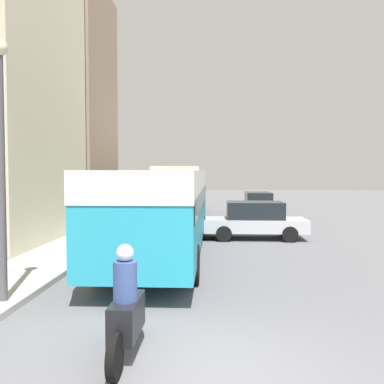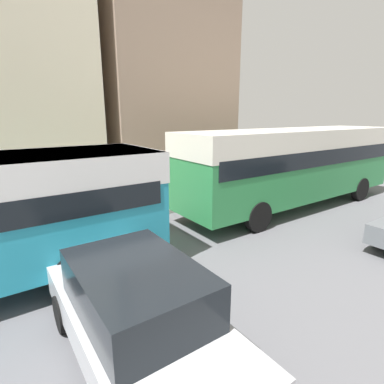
{
  "view_description": "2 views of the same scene",
  "coord_description": "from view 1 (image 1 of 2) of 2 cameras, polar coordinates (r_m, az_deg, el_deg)",
  "views": [
    {
      "loc": [
        -0.01,
        -5.71,
        2.81
      ],
      "look_at": [
        -1.01,
        13.46,
        1.9
      ],
      "focal_mm": 40.0,
      "sensor_mm": 36.0,
      "label": 1
    },
    {
      "loc": [
        5.32,
        10.65,
        3.63
      ],
      "look_at": [
        -0.1,
        14.42,
        1.93
      ],
      "focal_mm": 28.0,
      "sensor_mm": 36.0,
      "label": 2
    }
  ],
  "objects": [
    {
      "name": "motorcycle_behind_lead",
      "position": [
        6.81,
        -8.76,
        -15.5
      ],
      "size": [
        0.38,
        2.24,
        1.73
      ],
      "color": "black",
      "rests_on": "ground_plane"
    },
    {
      "name": "car_far_curb",
      "position": [
        26.76,
        8.83,
        -1.63
      ],
      "size": [
        1.81,
        4.43,
        1.55
      ],
      "rotation": [
        0.0,
        0.0,
        3.14
      ],
      "color": "slate",
      "rests_on": "ground_plane"
    },
    {
      "name": "building_far_terrace",
      "position": [
        26.18,
        -18.64,
        10.86
      ],
      "size": [
        6.6,
        6.28,
        13.16
      ],
      "color": "gray",
      "rests_on": "ground_plane"
    },
    {
      "name": "lamp_post",
      "position": [
        9.56,
        -24.16,
        5.8
      ],
      "size": [
        0.36,
        0.36,
        5.34
      ],
      "color": "#47474C",
      "rests_on": "sidewalk"
    },
    {
      "name": "bus_lead",
      "position": [
        14.17,
        -3.86,
        -1.13
      ],
      "size": [
        2.63,
        11.39,
        2.84
      ],
      "color": "teal",
      "rests_on": "ground_plane"
    },
    {
      "name": "car_crossing",
      "position": [
        18.09,
        8.38,
        -3.68
      ],
      "size": [
        4.23,
        1.85,
        1.56
      ],
      "rotation": [
        0.0,
        0.0,
        -1.57
      ],
      "color": "#B7B7BC",
      "rests_on": "ground_plane"
    },
    {
      "name": "bus_following",
      "position": [
        26.5,
        -1.33,
        0.99
      ],
      "size": [
        2.53,
        10.32,
        3.1
      ],
      "color": "#2D8447",
      "rests_on": "ground_plane"
    },
    {
      "name": "ground_plane",
      "position": [
        6.37,
        3.0,
        -23.47
      ],
      "size": [
        120.0,
        120.0,
        0.0
      ],
      "primitive_type": "plane",
      "color": "slate"
    },
    {
      "name": "pedestrian_near_curb",
      "position": [
        21.06,
        -9.34,
        -1.91
      ],
      "size": [
        0.32,
        0.32,
        1.86
      ],
      "color": "#232838",
      "rests_on": "sidewalk"
    }
  ]
}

